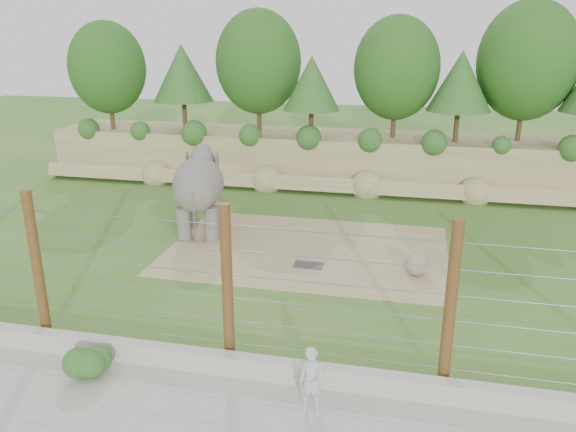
% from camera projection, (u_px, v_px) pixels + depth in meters
% --- Properties ---
extents(ground, '(90.00, 90.00, 0.00)m').
position_uv_depth(ground, '(274.00, 283.00, 17.82)').
color(ground, '#366A23').
rests_on(ground, ground).
extents(back_embankment, '(30.00, 5.52, 8.77)m').
position_uv_depth(back_embankment, '(345.00, 107.00, 28.18)').
color(back_embankment, '#867752').
rests_on(back_embankment, ground).
extents(dirt_patch, '(10.00, 7.00, 0.02)m').
position_uv_depth(dirt_patch, '(307.00, 250.00, 20.49)').
color(dirt_patch, tan).
rests_on(dirt_patch, ground).
extents(drain_grate, '(1.00, 0.60, 0.03)m').
position_uv_depth(drain_grate, '(308.00, 265.00, 19.09)').
color(drain_grate, '#262628').
rests_on(drain_grate, dirt_patch).
extents(elephant, '(2.59, 4.19, 3.16)m').
position_uv_depth(elephant, '(199.00, 195.00, 21.68)').
color(elephant, '#67625B').
rests_on(elephant, ground).
extents(stone_ball, '(0.76, 0.76, 0.76)m').
position_uv_depth(stone_ball, '(416.00, 264.00, 18.26)').
color(stone_ball, gray).
rests_on(stone_ball, dirt_patch).
extents(retaining_wall, '(26.00, 0.35, 0.50)m').
position_uv_depth(retaining_wall, '(223.00, 363.00, 13.11)').
color(retaining_wall, '#ADAAA0').
rests_on(retaining_wall, ground).
extents(walkway, '(26.00, 4.00, 0.01)m').
position_uv_depth(walkway, '(191.00, 428.00, 11.33)').
color(walkway, '#ADAAA0').
rests_on(walkway, ground).
extents(barrier_fence, '(20.26, 0.26, 4.00)m').
position_uv_depth(barrier_fence, '(227.00, 286.00, 13.02)').
color(barrier_fence, '#502E13').
rests_on(barrier_fence, ground).
extents(walkway_shrub, '(0.72, 0.72, 0.72)m').
position_uv_depth(walkway_shrub, '(90.00, 362.00, 12.93)').
color(walkway_shrub, '#2A5D1D').
rests_on(walkway_shrub, walkway).
extents(zookeeper, '(0.60, 0.45, 1.50)m').
position_uv_depth(zookeeper, '(312.00, 381.00, 11.57)').
color(zookeeper, silver).
rests_on(zookeeper, walkway).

